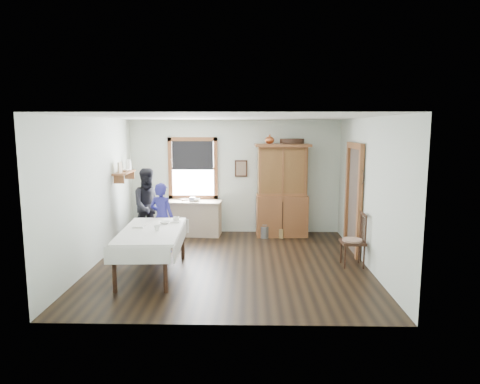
{
  "coord_description": "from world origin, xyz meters",
  "views": [
    {
      "loc": [
        0.35,
        -7.68,
        2.51
      ],
      "look_at": [
        0.17,
        0.3,
        1.31
      ],
      "focal_mm": 32.0,
      "sensor_mm": 36.0,
      "label": 1
    }
  ],
  "objects_px": {
    "work_counter": "(191,218)",
    "pail": "(264,232)",
    "china_hutch": "(282,190)",
    "figure_dark": "(150,208)",
    "spindle_chair": "(353,240)",
    "dining_table": "(152,252)",
    "wicker_basket": "(277,232)",
    "woman_blue": "(162,220)"
  },
  "relations": [
    {
      "from": "pail",
      "to": "woman_blue",
      "type": "distance_m",
      "value": 2.5
    },
    {
      "from": "china_hutch",
      "to": "figure_dark",
      "type": "bearing_deg",
      "value": -169.22
    },
    {
      "from": "work_counter",
      "to": "pail",
      "type": "height_order",
      "value": "work_counter"
    },
    {
      "from": "pail",
      "to": "figure_dark",
      "type": "bearing_deg",
      "value": -169.22
    },
    {
      "from": "dining_table",
      "to": "wicker_basket",
      "type": "xyz_separation_m",
      "value": [
        2.33,
        2.6,
        -0.29
      ]
    },
    {
      "from": "figure_dark",
      "to": "wicker_basket",
      "type": "bearing_deg",
      "value": -14.77
    },
    {
      "from": "figure_dark",
      "to": "work_counter",
      "type": "bearing_deg",
      "value": 13.59
    },
    {
      "from": "work_counter",
      "to": "figure_dark",
      "type": "relative_size",
      "value": 0.94
    },
    {
      "from": "china_hutch",
      "to": "pail",
      "type": "distance_m",
      "value": 1.04
    },
    {
      "from": "spindle_chair",
      "to": "pail",
      "type": "relative_size",
      "value": 3.64
    },
    {
      "from": "dining_table",
      "to": "pail",
      "type": "xyz_separation_m",
      "value": [
        2.02,
        2.53,
        -0.26
      ]
    },
    {
      "from": "work_counter",
      "to": "figure_dark",
      "type": "bearing_deg",
      "value": -136.02
    },
    {
      "from": "work_counter",
      "to": "spindle_chair",
      "type": "distance_m",
      "value": 3.94
    },
    {
      "from": "china_hutch",
      "to": "pail",
      "type": "relative_size",
      "value": 7.89
    },
    {
      "from": "dining_table",
      "to": "figure_dark",
      "type": "height_order",
      "value": "figure_dark"
    },
    {
      "from": "dining_table",
      "to": "figure_dark",
      "type": "xyz_separation_m",
      "value": [
        -0.51,
        2.05,
        0.37
      ]
    },
    {
      "from": "spindle_chair",
      "to": "figure_dark",
      "type": "bearing_deg",
      "value": 158.53
    },
    {
      "from": "dining_table",
      "to": "wicker_basket",
      "type": "distance_m",
      "value": 3.5
    },
    {
      "from": "spindle_chair",
      "to": "figure_dark",
      "type": "xyz_separation_m",
      "value": [
        -4.08,
        1.54,
        0.27
      ]
    },
    {
      "from": "work_counter",
      "to": "dining_table",
      "type": "relative_size",
      "value": 0.73
    },
    {
      "from": "work_counter",
      "to": "wicker_basket",
      "type": "height_order",
      "value": "work_counter"
    },
    {
      "from": "dining_table",
      "to": "figure_dark",
      "type": "distance_m",
      "value": 2.14
    },
    {
      "from": "china_hutch",
      "to": "spindle_chair",
      "type": "bearing_deg",
      "value": -65.06
    },
    {
      "from": "spindle_chair",
      "to": "woman_blue",
      "type": "relative_size",
      "value": 0.75
    },
    {
      "from": "china_hutch",
      "to": "spindle_chair",
      "type": "relative_size",
      "value": 2.17
    },
    {
      "from": "pail",
      "to": "figure_dark",
      "type": "xyz_separation_m",
      "value": [
        -2.54,
        -0.48,
        0.62
      ]
    },
    {
      "from": "dining_table",
      "to": "pail",
      "type": "bearing_deg",
      "value": 51.34
    },
    {
      "from": "work_counter",
      "to": "dining_table",
      "type": "height_order",
      "value": "work_counter"
    },
    {
      "from": "dining_table",
      "to": "work_counter",
      "type": "bearing_deg",
      "value": 83.63
    },
    {
      "from": "spindle_chair",
      "to": "figure_dark",
      "type": "distance_m",
      "value": 4.37
    },
    {
      "from": "china_hutch",
      "to": "figure_dark",
      "type": "relative_size",
      "value": 1.41
    },
    {
      "from": "china_hutch",
      "to": "figure_dark",
      "type": "height_order",
      "value": "china_hutch"
    },
    {
      "from": "dining_table",
      "to": "woman_blue",
      "type": "distance_m",
      "value": 1.34
    },
    {
      "from": "pail",
      "to": "wicker_basket",
      "type": "relative_size",
      "value": 0.75
    },
    {
      "from": "china_hutch",
      "to": "work_counter",
      "type": "bearing_deg",
      "value": 177.98
    },
    {
      "from": "china_hutch",
      "to": "figure_dark",
      "type": "distance_m",
      "value": 3.04
    },
    {
      "from": "spindle_chair",
      "to": "figure_dark",
      "type": "relative_size",
      "value": 0.65
    },
    {
      "from": "spindle_chair",
      "to": "pail",
      "type": "bearing_deg",
      "value": 126.53
    },
    {
      "from": "dining_table",
      "to": "spindle_chair",
      "type": "distance_m",
      "value": 3.6
    },
    {
      "from": "dining_table",
      "to": "wicker_basket",
      "type": "height_order",
      "value": "dining_table"
    },
    {
      "from": "work_counter",
      "to": "pail",
      "type": "bearing_deg",
      "value": -1.7
    },
    {
      "from": "china_hutch",
      "to": "wicker_basket",
      "type": "height_order",
      "value": "china_hutch"
    }
  ]
}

